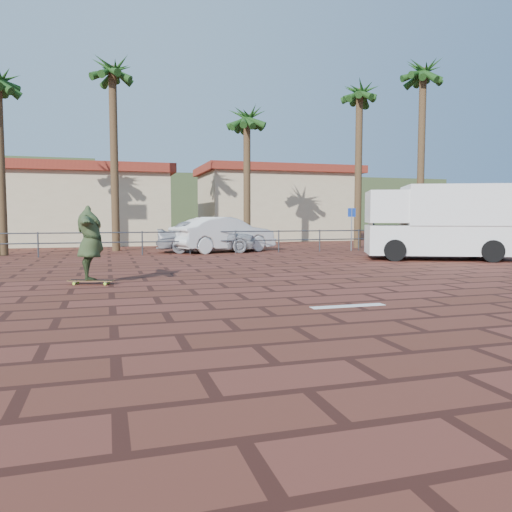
% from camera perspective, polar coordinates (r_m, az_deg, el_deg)
% --- Properties ---
extents(ground, '(120.00, 120.00, 0.00)m').
position_cam_1_polar(ground, '(9.89, 3.66, -4.77)').
color(ground, '#5E291F').
rests_on(ground, ground).
extents(paint_stripe, '(1.40, 0.22, 0.01)m').
position_cam_1_polar(paint_stripe, '(9.09, 10.47, -5.64)').
color(paint_stripe, white).
rests_on(paint_stripe, ground).
extents(guardrail, '(24.06, 0.06, 1.00)m').
position_cam_1_polar(guardrail, '(21.45, -7.53, 2.02)').
color(guardrail, '#47494F').
rests_on(guardrail, ground).
extents(palm_left, '(2.40, 2.40, 9.45)m').
position_cam_1_polar(palm_left, '(24.98, -16.09, 19.08)').
color(palm_left, brown).
rests_on(palm_left, ground).
extents(palm_center, '(2.40, 2.40, 7.75)m').
position_cam_1_polar(palm_center, '(26.04, -1.05, 15.05)').
color(palm_center, brown).
rests_on(palm_center, ground).
extents(palm_right, '(2.40, 2.40, 9.05)m').
position_cam_1_polar(palm_right, '(26.94, 11.75, 17.25)').
color(palm_right, brown).
rests_on(palm_right, ground).
extents(palm_far_right, '(2.40, 2.40, 10.05)m').
position_cam_1_polar(palm_far_right, '(27.85, 18.56, 18.66)').
color(palm_far_right, brown).
rests_on(palm_far_right, ground).
extents(building_west, '(12.60, 7.60, 4.50)m').
position_cam_1_polar(building_west, '(31.27, -21.53, 5.45)').
color(building_west, beige).
rests_on(building_west, ground).
extents(building_east, '(10.60, 6.60, 5.00)m').
position_cam_1_polar(building_east, '(35.07, 2.32, 6.04)').
color(building_east, beige).
rests_on(building_east, ground).
extents(hill_front, '(70.00, 18.00, 6.00)m').
position_cam_1_polar(hill_front, '(59.27, -13.44, 5.74)').
color(hill_front, '#384C28').
rests_on(hill_front, ground).
extents(longboard, '(1.09, 0.58, 0.11)m').
position_cam_1_polar(longboard, '(12.39, -18.32, -2.71)').
color(longboard, olive).
rests_on(longboard, ground).
extents(skateboarder, '(0.71, 2.18, 1.75)m').
position_cam_1_polar(skateboarder, '(12.31, -18.42, 1.43)').
color(skateboarder, '#304022').
rests_on(skateboarder, longboard).
extents(campervan, '(5.74, 4.16, 2.75)m').
position_cam_1_polar(campervan, '(19.88, 20.37, 3.80)').
color(campervan, white).
rests_on(campervan, ground).
extents(car_silver, '(4.61, 2.34, 1.50)m').
position_cam_1_polar(car_silver, '(22.58, -5.73, 2.35)').
color(car_silver, '#A8AAAF').
rests_on(car_silver, ground).
extents(car_white, '(5.09, 3.24, 1.58)m').
position_cam_1_polar(car_white, '(22.75, -3.71, 2.48)').
color(car_white, white).
rests_on(car_white, ground).
extents(street_sign, '(0.41, 0.08, 2.00)m').
position_cam_1_polar(street_sign, '(23.85, 10.87, 3.95)').
color(street_sign, gray).
rests_on(street_sign, ground).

